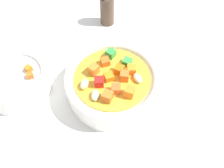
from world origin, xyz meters
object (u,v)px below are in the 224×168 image
Objects in this scene: spoon at (160,50)px; pepper_shaker at (107,6)px; soup_bowl_main at (112,83)px; side_bowl_small at (16,82)px.

spoon is 2.29× the size of pepper_shaker.
spoon is 16.50cm from pepper_shaker.
pepper_shaker reaches higher than soup_bowl_main.
soup_bowl_main is at bearing 70.69° from spoon.
side_bowl_small is at bearing -77.02° from pepper_shaker.
side_bowl_small is (-11.71, -14.30, -0.47)cm from soup_bowl_main.
soup_bowl_main is 21.54cm from pepper_shaker.
side_bowl_small is (-9.47, -29.81, 2.27)cm from spoon.
soup_bowl_main is 1.42× the size of side_bowl_small.
spoon is 31.36cm from side_bowl_small.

